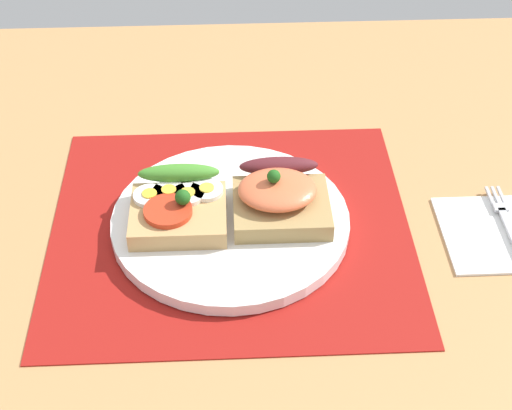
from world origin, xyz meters
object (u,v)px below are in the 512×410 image
Objects in this scene: sandwich_egg_tomato at (175,207)px; sandwich_salmon at (276,197)px; plate at (227,222)px; napkin at (499,232)px; fork at (506,227)px.

sandwich_egg_tomato is 10.48cm from sandwich_salmon.
napkin is at bearing -4.47° from plate.
sandwich_salmon is at bearing 3.26° from sandwich_egg_tomato.
plate reaches higher than fork.
plate is 2.54× the size of sandwich_egg_tomato.
plate is 29.00cm from fork.
fork is at bearing -6.43° from sandwich_salmon.
sandwich_egg_tomato is 0.98× the size of sandwich_salmon.
plate is at bearing 175.53° from napkin.
fork is (23.80, -2.68, -2.83)cm from sandwich_salmon.
napkin is 0.84cm from fork.
sandwich_egg_tomato reaches higher than plate.
sandwich_salmon is 0.71× the size of fork.
sandwich_egg_tomato is (-5.33, 0.09, 2.21)cm from plate.
fork is (28.93, -1.99, -0.21)cm from plate.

